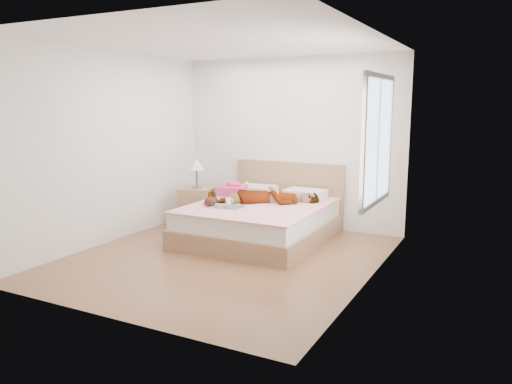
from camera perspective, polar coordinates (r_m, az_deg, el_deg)
ground at (r=6.28m, az=-3.60°, el=-7.51°), size 4.00×4.00×0.00m
woman at (r=7.13m, az=0.95°, el=-0.24°), size 1.70×1.20×0.22m
hair at (r=7.79m, az=-1.34°, el=0.12°), size 0.50×0.59×0.08m
phone at (r=7.69m, az=-1.06°, el=1.04°), size 0.08×0.10×0.05m
room_shell at (r=5.60m, az=13.75°, el=5.76°), size 4.00×4.00×4.00m
bed at (r=7.08m, az=0.69°, el=-3.15°), size 1.80×2.08×1.00m
towel at (r=7.66m, az=-2.59°, el=0.32°), size 0.51×0.46×0.22m
magazine at (r=6.75m, az=-3.24°, el=-1.71°), size 0.45×0.30×0.03m
coffee_mug at (r=6.96m, az=-3.15°, el=-1.02°), size 0.12×0.10×0.09m
plush_toy at (r=6.84m, az=-5.16°, el=-1.07°), size 0.18×0.24×0.13m
nightstand at (r=7.87m, az=-6.73°, el=-1.32°), size 0.58×0.54×1.06m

